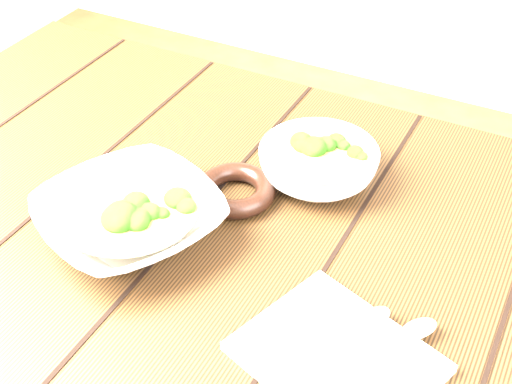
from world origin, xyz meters
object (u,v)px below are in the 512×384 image
at_px(soup_bowl_back, 318,164).
at_px(trivet, 235,190).
at_px(soup_bowl_front, 130,217).
at_px(napkin, 337,357).
at_px(table, 209,284).

height_order(soup_bowl_back, trivet, soup_bowl_back).
distance_m(soup_bowl_front, trivet, 0.16).
distance_m(soup_bowl_back, trivet, 0.13).
distance_m(soup_bowl_back, napkin, 0.33).
xyz_separation_m(soup_bowl_back, napkin, (0.15, -0.29, -0.02)).
xyz_separation_m(soup_bowl_front, napkin, (0.32, -0.07, -0.02)).
bearing_deg(table, trivet, 81.06).
bearing_deg(table, napkin, -28.34).
bearing_deg(soup_bowl_front, soup_bowl_back, 52.11).
bearing_deg(soup_bowl_front, table, 40.72).
relative_size(soup_bowl_back, trivet, 1.97).
distance_m(soup_bowl_front, soup_bowl_back, 0.28).
xyz_separation_m(soup_bowl_front, soup_bowl_back, (0.17, 0.22, -0.00)).
bearing_deg(napkin, table, 170.57).
distance_m(table, soup_bowl_front, 0.18).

